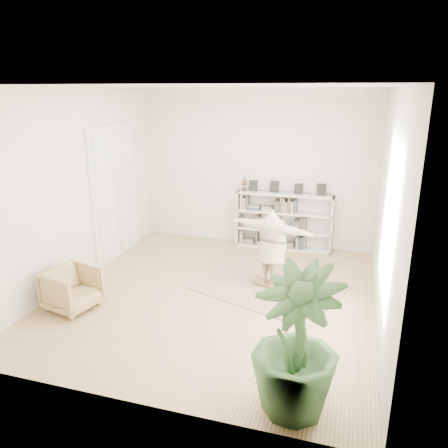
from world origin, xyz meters
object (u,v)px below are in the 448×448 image
Objects in this scene: armchair at (72,289)px; bookshelf at (284,222)px; person at (272,245)px; houseplant at (296,342)px; rocker_board at (271,283)px.

bookshelf is at bearing -23.03° from armchair.
houseplant reaches higher than person.
person is at bearing -86.22° from bookshelf.
rocker_board is 0.33× the size of person.
armchair is 3.54m from rocker_board.
person is (3.04, 1.80, 0.48)m from armchair.
bookshelf is at bearing -66.95° from person.
houseplant is (0.87, -3.16, 0.82)m from rocker_board.
armchair is 3.56m from person.
person is at bearing -46.54° from armchair.
rocker_board is (3.04, 1.80, -0.29)m from armchair.
houseplant reaches higher than armchair.
rocker_board is at bearing -115.73° from person.
person is (-0.00, -0.00, 0.77)m from rocker_board.
bookshelf reaches higher than armchair.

